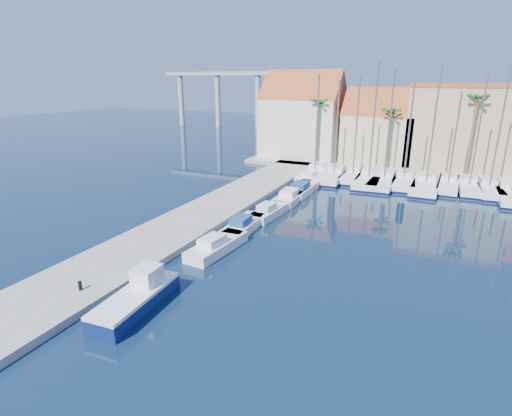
# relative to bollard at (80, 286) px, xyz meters

# --- Properties ---
(ground) EXTENTS (260.00, 260.00, 0.00)m
(ground) POSITION_rel_bollard_xyz_m (7.75, 0.39, -0.78)
(ground) COLOR black
(ground) RESTS_ON ground
(quay_west) EXTENTS (6.00, 77.00, 0.50)m
(quay_west) POSITION_rel_bollard_xyz_m (-1.25, 13.89, -0.53)
(quay_west) COLOR gray
(quay_west) RESTS_ON ground
(shore_north) EXTENTS (54.00, 16.00, 0.50)m
(shore_north) POSITION_rel_bollard_xyz_m (17.75, 48.39, -0.53)
(shore_north) COLOR gray
(shore_north) RESTS_ON ground
(bollard) EXTENTS (0.22, 0.22, 0.55)m
(bollard) POSITION_rel_bollard_xyz_m (0.00, 0.00, 0.00)
(bollard) COLOR black
(bollard) RESTS_ON quay_west
(fishing_boat) EXTENTS (2.42, 6.15, 2.11)m
(fishing_boat) POSITION_rel_bollard_xyz_m (3.94, 0.47, -0.08)
(fishing_boat) COLOR #0D1B51
(fishing_boat) RESTS_ON ground
(motorboat_west_0) EXTENTS (2.40, 6.08, 1.40)m
(motorboat_west_0) POSITION_rel_bollard_xyz_m (3.98, 9.18, -0.27)
(motorboat_west_0) COLOR white
(motorboat_west_0) RESTS_ON ground
(motorboat_west_1) EXTENTS (2.15, 5.99, 1.40)m
(motorboat_west_1) POSITION_rel_bollard_xyz_m (3.81, 14.03, -0.27)
(motorboat_west_1) COLOR white
(motorboat_west_1) RESTS_ON ground
(motorboat_west_2) EXTENTS (2.15, 5.56, 1.40)m
(motorboat_west_2) POSITION_rel_bollard_xyz_m (4.36, 18.35, -0.27)
(motorboat_west_2) COLOR white
(motorboat_west_2) RESTS_ON ground
(motorboat_west_3) EXTENTS (2.29, 6.62, 1.40)m
(motorboat_west_3) POSITION_rel_bollard_xyz_m (4.44, 24.14, -0.27)
(motorboat_west_3) COLOR white
(motorboat_west_3) RESTS_ON ground
(motorboat_west_4) EXTENTS (2.32, 7.22, 1.40)m
(motorboat_west_4) POSITION_rel_bollard_xyz_m (4.52, 27.58, -0.27)
(motorboat_west_4) COLOR white
(motorboat_west_4) RESTS_ON ground
(motorboat_west_5) EXTENTS (2.34, 5.98, 1.40)m
(motorboat_west_5) POSITION_rel_bollard_xyz_m (3.93, 32.98, -0.27)
(motorboat_west_5) COLOR white
(motorboat_west_5) RESTS_ON ground
(motorboat_west_6) EXTENTS (1.95, 5.85, 1.40)m
(motorboat_west_6) POSITION_rel_bollard_xyz_m (4.33, 37.33, -0.27)
(motorboat_west_6) COLOR white
(motorboat_west_6) RESTS_ON ground
(sailboat_0) EXTENTS (2.91, 10.36, 13.16)m
(sailboat_0) POSITION_rel_bollard_xyz_m (3.59, 36.30, -0.19)
(sailboat_0) COLOR white
(sailboat_0) RESTS_ON ground
(sailboat_1) EXTENTS (2.97, 10.39, 12.39)m
(sailboat_1) POSITION_rel_bollard_xyz_m (6.24, 36.08, -0.20)
(sailboat_1) COLOR white
(sailboat_1) RESTS_ON ground
(sailboat_2) EXTENTS (2.41, 9.02, 13.04)m
(sailboat_2) POSITION_rel_bollard_xyz_m (8.51, 36.90, -0.17)
(sailboat_2) COLOR white
(sailboat_2) RESTS_ON ground
(sailboat_3) EXTENTS (3.48, 11.18, 14.64)m
(sailboat_3) POSITION_rel_bollard_xyz_m (10.69, 35.94, -0.18)
(sailboat_3) COLOR white
(sailboat_3) RESTS_ON ground
(sailboat_4) EXTENTS (3.20, 10.85, 13.77)m
(sailboat_4) POSITION_rel_bollard_xyz_m (12.60, 35.94, -0.19)
(sailboat_4) COLOR white
(sailboat_4) RESTS_ON ground
(sailboat_5) EXTENTS (3.47, 10.36, 12.04)m
(sailboat_5) POSITION_rel_bollard_xyz_m (14.71, 36.82, -0.20)
(sailboat_5) COLOR white
(sailboat_5) RESTS_ON ground
(sailboat_6) EXTENTS (3.29, 11.22, 14.19)m
(sailboat_6) POSITION_rel_bollard_xyz_m (17.39, 35.88, -0.19)
(sailboat_6) COLOR white
(sailboat_6) RESTS_ON ground
(sailboat_7) EXTENTS (2.62, 8.68, 11.25)m
(sailboat_7) POSITION_rel_bollard_xyz_m (19.76, 36.60, -0.19)
(sailboat_7) COLOR white
(sailboat_7) RESTS_ON ground
(sailboat_8) EXTENTS (2.45, 8.32, 13.34)m
(sailboat_8) POSITION_rel_bollard_xyz_m (21.96, 36.60, -0.14)
(sailboat_8) COLOR white
(sailboat_8) RESTS_ON ground
(sailboat_9) EXTENTS (3.11, 9.20, 14.12)m
(sailboat_9) POSITION_rel_bollard_xyz_m (23.96, 36.75, -0.15)
(sailboat_9) COLOR white
(sailboat_9) RESTS_ON ground
(sailboat_10) EXTENTS (3.24, 11.71, 12.76)m
(sailboat_10) POSITION_rel_bollard_xyz_m (26.04, 35.88, -0.21)
(sailboat_10) COLOR white
(sailboat_10) RESTS_ON ground
(building_0) EXTENTS (12.30, 9.00, 13.50)m
(building_0) POSITION_rel_bollard_xyz_m (-2.25, 47.39, 5.75)
(building_0) COLOR beige
(building_0) RESTS_ON shore_north
(building_1) EXTENTS (10.30, 8.00, 11.00)m
(building_1) POSITION_rel_bollard_xyz_m (9.75, 47.39, 4.52)
(building_1) COLOR #CBB98F
(building_1) RESTS_ON shore_north
(building_2) EXTENTS (14.20, 10.20, 11.50)m
(building_2) POSITION_rel_bollard_xyz_m (20.75, 48.39, 5.48)
(building_2) COLOR tan
(building_2) RESTS_ON shore_north
(palm_0) EXTENTS (2.60, 2.60, 10.15)m
(palm_0) POSITION_rel_bollard_xyz_m (1.75, 42.39, 8.30)
(palm_0) COLOR brown
(palm_0) RESTS_ON shore_north
(palm_1) EXTENTS (2.60, 2.60, 9.15)m
(palm_1) POSITION_rel_bollard_xyz_m (11.75, 42.39, 7.36)
(palm_1) COLOR brown
(palm_1) RESTS_ON shore_north
(palm_2) EXTENTS (2.60, 2.60, 11.15)m
(palm_2) POSITION_rel_bollard_xyz_m (21.75, 42.39, 9.24)
(palm_2) COLOR brown
(palm_2) RESTS_ON shore_north
(viaduct) EXTENTS (48.00, 2.20, 14.45)m
(viaduct) POSITION_rel_bollard_xyz_m (-31.32, 82.39, 9.47)
(viaduct) COLOR #9E9E99
(viaduct) RESTS_ON ground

